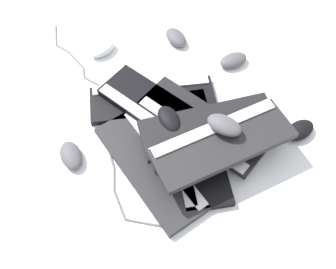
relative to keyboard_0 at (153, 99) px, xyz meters
name	(u,v)px	position (x,y,z in m)	size (l,w,h in m)	color
ground_plane	(184,147)	(-0.20, -0.09, -0.01)	(3.20, 3.20, 0.00)	silver
keyboard_0	(153,99)	(0.00, 0.00, 0.00)	(0.17, 0.45, 0.03)	black
keyboard_1	(150,167)	(-0.27, 0.03, 0.00)	(0.46, 0.35, 0.03)	#232326
keyboard_2	(195,146)	(-0.20, -0.12, 0.00)	(0.45, 0.19, 0.03)	black
keyboard_3	(201,125)	(-0.14, -0.15, 0.03)	(0.41, 0.42, 0.03)	black
keyboard_4	(209,127)	(-0.17, -0.17, 0.06)	(0.22, 0.46, 0.03)	black
keyboard_5	(159,111)	(-0.07, -0.02, 0.03)	(0.41, 0.42, 0.03)	black
keyboard_6	(223,143)	(-0.25, -0.20, 0.09)	(0.30, 0.46, 0.03)	#232326
mouse_0	(71,156)	(-0.21, 0.28, 0.01)	(0.11, 0.07, 0.04)	#4C4C51
mouse_1	(233,60)	(0.15, -0.32, 0.01)	(0.11, 0.07, 0.04)	#4C4C51
mouse_2	(176,37)	(0.29, -0.11, 0.01)	(0.11, 0.07, 0.04)	#4C4C51
mouse_3	(102,49)	(0.26, 0.18, 0.01)	(0.11, 0.07, 0.04)	silver
mouse_4	(300,130)	(-0.18, -0.48, 0.01)	(0.11, 0.07, 0.04)	black
mouse_5	(169,119)	(-0.14, -0.05, 0.07)	(0.11, 0.07, 0.04)	black
mouse_6	(224,125)	(-0.21, -0.21, 0.13)	(0.11, 0.07, 0.04)	#4C4C51
cable_0	(78,64)	(0.20, 0.27, -0.01)	(0.44, 0.21, 0.01)	#59595B
cable_1	(133,156)	(-0.22, 0.08, -0.01)	(0.43, 0.27, 0.01)	#59595B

